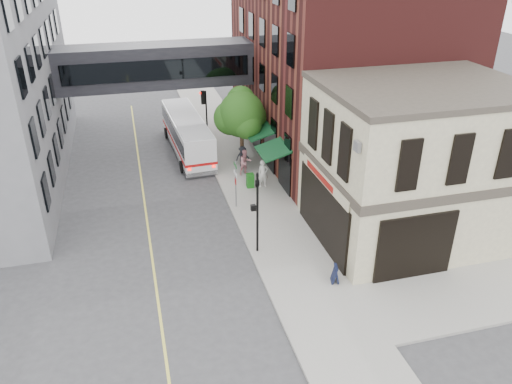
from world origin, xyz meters
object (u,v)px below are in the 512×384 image
pedestrian_a (263,174)px  sandwich_board (335,274)px  pedestrian_b (245,162)px  pedestrian_c (242,157)px  newspaper_box (250,181)px  bus (187,133)px

pedestrian_a → sandwich_board: 10.77m
pedestrian_b → pedestrian_c: pedestrian_b is taller
pedestrian_a → pedestrian_c: 3.48m
pedestrian_c → sandwich_board: (1.14, -14.17, -0.33)m
newspaper_box → bus: bearing=112.8°
bus → sandwich_board: size_ratio=11.41×
pedestrian_a → pedestrian_b: size_ratio=1.03×
pedestrian_c → newspaper_box: pedestrian_c is taller
newspaper_box → sandwich_board: bearing=-82.0°
bus → newspaper_box: size_ratio=10.94×
pedestrian_c → newspaper_box: size_ratio=1.65×
pedestrian_a → newspaper_box: (-0.84, 0.11, -0.45)m
bus → newspaper_box: (3.07, -7.52, -0.92)m
pedestrian_a → sandwich_board: bearing=-87.6°
pedestrian_a → newspaper_box: pedestrian_a is taller
newspaper_box → pedestrian_b: bearing=85.8°
sandwich_board → pedestrian_a: bearing=107.5°
pedestrian_b → sandwich_board: 12.94m
pedestrian_c → newspaper_box: 3.35m
pedestrian_c → pedestrian_a: bearing=-90.7°
pedestrian_b → newspaper_box: 2.08m
newspaper_box → sandwich_board: newspaper_box is taller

